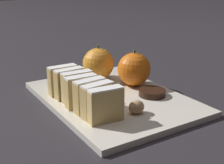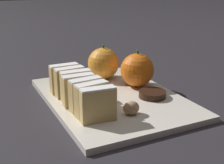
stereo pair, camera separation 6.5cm
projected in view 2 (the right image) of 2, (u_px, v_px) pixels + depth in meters
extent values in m
plane|color=#28262B|center=(112.00, 101.00, 0.66)|extent=(6.00, 6.00, 0.00)
cube|color=silver|center=(112.00, 98.00, 0.66)|extent=(0.26, 0.36, 0.01)
cube|color=tan|center=(98.00, 105.00, 0.53)|extent=(0.06, 0.03, 0.06)
cube|color=white|center=(98.00, 89.00, 0.52)|extent=(0.06, 0.02, 0.00)
cube|color=tan|center=(92.00, 100.00, 0.56)|extent=(0.06, 0.03, 0.06)
cube|color=white|center=(91.00, 84.00, 0.55)|extent=(0.06, 0.03, 0.00)
cube|color=tan|center=(86.00, 95.00, 0.58)|extent=(0.06, 0.03, 0.06)
cube|color=white|center=(85.00, 79.00, 0.57)|extent=(0.06, 0.03, 0.00)
cube|color=tan|center=(79.00, 91.00, 0.60)|extent=(0.06, 0.02, 0.06)
cube|color=white|center=(78.00, 76.00, 0.59)|extent=(0.06, 0.02, 0.00)
cube|color=tan|center=(76.00, 86.00, 0.63)|extent=(0.06, 0.02, 0.06)
cube|color=white|center=(76.00, 72.00, 0.62)|extent=(0.06, 0.02, 0.00)
cube|color=tan|center=(70.00, 82.00, 0.65)|extent=(0.06, 0.02, 0.06)
cube|color=white|center=(69.00, 68.00, 0.64)|extent=(0.06, 0.02, 0.00)
cube|color=tan|center=(65.00, 79.00, 0.67)|extent=(0.06, 0.02, 0.06)
cube|color=white|center=(64.00, 65.00, 0.66)|extent=(0.06, 0.02, 0.00)
sphere|color=orange|center=(137.00, 70.00, 0.71)|extent=(0.08, 0.08, 0.08)
cylinder|color=#38702D|center=(138.00, 52.00, 0.69)|extent=(0.01, 0.01, 0.01)
sphere|color=orange|center=(103.00, 63.00, 0.76)|extent=(0.08, 0.08, 0.08)
cylinder|color=#38702D|center=(103.00, 47.00, 0.74)|extent=(0.01, 0.01, 0.01)
ellipsoid|color=tan|center=(131.00, 108.00, 0.57)|extent=(0.03, 0.03, 0.03)
cylinder|color=black|center=(152.00, 94.00, 0.65)|extent=(0.06, 0.06, 0.01)
cone|color=#23662D|center=(60.00, 75.00, 0.72)|extent=(0.04, 0.04, 0.05)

